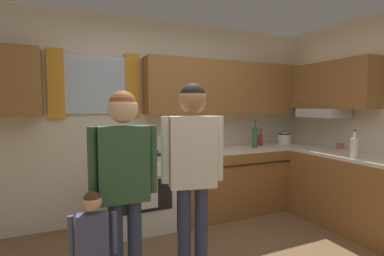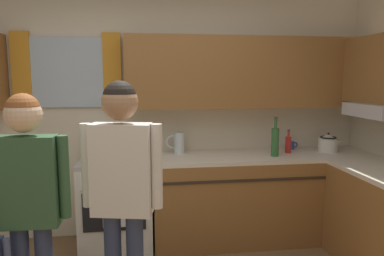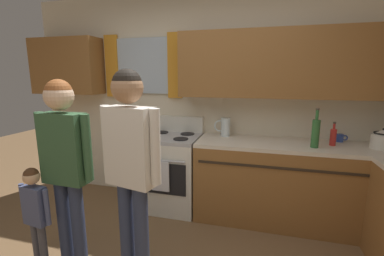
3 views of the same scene
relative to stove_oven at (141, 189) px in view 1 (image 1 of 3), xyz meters
name	(u,v)px [view 1 (image 1 of 3)]	position (x,y,z in m)	size (l,w,h in m)	color
back_wall_unit	(167,106)	(0.43, 0.27, 1.01)	(4.60, 0.42, 2.60)	beige
kitchen_counter_run	(279,182)	(1.80, -0.36, -0.02)	(2.27, 1.93, 0.90)	brown
stove_oven	(141,189)	(0.00, 0.00, 0.00)	(0.68, 0.67, 1.10)	silver
bottle_wine_green	(255,137)	(1.57, -0.12, 0.58)	(0.08, 0.08, 0.39)	#2D6633
bottle_milk_white	(354,147)	(2.10, -1.20, 0.55)	(0.08, 0.08, 0.31)	white
bottle_sauce_red	(260,139)	(1.76, 0.01, 0.53)	(0.06, 0.06, 0.25)	red
mug_cobalt_blue	(259,141)	(1.88, 0.20, 0.48)	(0.11, 0.07, 0.08)	#2D479E
cup_terracotta	(340,146)	(2.55, -0.66, 0.47)	(0.11, 0.07, 0.08)	#B76642
stovetop_kettle	(284,138)	(2.20, 0.01, 0.53)	(0.27, 0.20, 0.21)	silver
water_pitcher	(185,141)	(0.63, 0.15, 0.54)	(0.19, 0.11, 0.22)	silver
adult_holding_child	(124,172)	(-0.42, -1.26, 0.53)	(0.49, 0.21, 1.58)	#2D3856
adult_in_plaid	(193,159)	(0.13, -1.24, 0.58)	(0.50, 0.23, 1.66)	#2D3856
small_child	(93,241)	(-0.65, -1.37, 0.10)	(0.31, 0.12, 0.91)	#4C4C56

